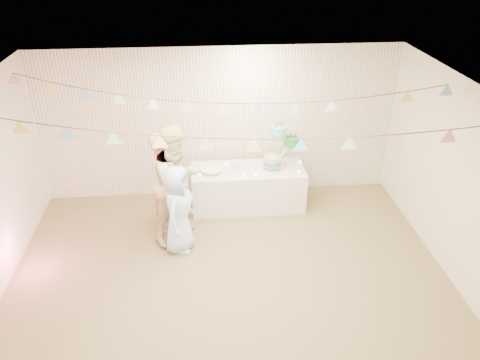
{
  "coord_description": "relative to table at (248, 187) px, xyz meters",
  "views": [
    {
      "loc": [
        -0.3,
        -4.84,
        4.29
      ],
      "look_at": [
        0.2,
        0.8,
        1.15
      ],
      "focal_mm": 35.0,
      "sensor_mm": 36.0,
      "label": 1
    }
  ],
  "objects": [
    {
      "name": "floor",
      "position": [
        -0.44,
        -1.97,
        -0.35
      ],
      "size": [
        6.0,
        6.0,
        0.0
      ],
      "primitive_type": "plane",
      "color": "brown",
      "rests_on": "ground"
    },
    {
      "name": "ceiling",
      "position": [
        -0.44,
        -1.97,
        2.25
      ],
      "size": [
        6.0,
        6.0,
        0.0
      ],
      "primitive_type": "plane",
      "color": "silver",
      "rests_on": "ground"
    },
    {
      "name": "back_wall",
      "position": [
        -0.44,
        0.53,
        0.95
      ],
      "size": [
        6.0,
        6.0,
        0.0
      ],
      "primitive_type": "plane",
      "color": "white",
      "rests_on": "ground"
    },
    {
      "name": "right_wall",
      "position": [
        2.56,
        -1.97,
        0.95
      ],
      "size": [
        5.0,
        5.0,
        0.0
      ],
      "primitive_type": "plane",
      "color": "white",
      "rests_on": "ground"
    },
    {
      "name": "table",
      "position": [
        0.0,
        0.0,
        0.0
      ],
      "size": [
        1.87,
        0.75,
        0.7
      ],
      "primitive_type": "cube",
      "color": "silver",
      "rests_on": "floor"
    },
    {
      "name": "cake_stand",
      "position": [
        0.55,
        0.05,
        0.78
      ],
      "size": [
        0.67,
        0.4,
        0.75
      ],
      "primitive_type": null,
      "color": "silver",
      "rests_on": "table"
    },
    {
      "name": "cake_bottom",
      "position": [
        0.4,
        -0.01,
        0.49
      ],
      "size": [
        0.31,
        0.31,
        0.15
      ],
      "primitive_type": null,
      "color": "teal",
      "rests_on": "cake_stand"
    },
    {
      "name": "cake_middle",
      "position": [
        0.73,
        0.14,
        0.76
      ],
      "size": [
        0.27,
        0.27,
        0.22
      ],
      "primitive_type": null,
      "color": "#1C8134",
      "rests_on": "cake_stand"
    },
    {
      "name": "cake_top_tier",
      "position": [
        0.49,
        0.02,
        1.03
      ],
      "size": [
        0.25,
        0.25,
        0.19
      ],
      "primitive_type": null,
      "color": "#4BC9ED",
      "rests_on": "cake_stand"
    },
    {
      "name": "platter",
      "position": [
        -0.61,
        -0.05,
        0.41
      ],
      "size": [
        0.36,
        0.36,
        0.02
      ],
      "primitive_type": "cylinder",
      "color": "white",
      "rests_on": "table"
    },
    {
      "name": "posy",
      "position": [
        -0.19,
        0.05,
        0.48
      ],
      "size": [
        0.13,
        0.13,
        0.15
      ],
      "primitive_type": null,
      "color": "white",
      "rests_on": "table"
    },
    {
      "name": "person_adult_a",
      "position": [
        -1.33,
        -0.53,
        0.47
      ],
      "size": [
        0.46,
        0.64,
        1.63
      ],
      "primitive_type": "imported",
      "rotation": [
        0.0,
        0.0,
        1.45
      ],
      "color": "#F4917F",
      "rests_on": "floor"
    },
    {
      "name": "person_adult_b",
      "position": [
        -1.12,
        -0.79,
        0.57
      ],
      "size": [
        1.11,
        1.13,
        1.84
      ],
      "primitive_type": "imported",
      "rotation": [
        0.0,
        0.0,
        0.85
      ],
      "color": "#D7CB84",
      "rests_on": "floor"
    },
    {
      "name": "person_child",
      "position": [
        -1.12,
        -1.1,
        0.33
      ],
      "size": [
        0.61,
        0.76,
        1.36
      ],
      "primitive_type": "imported",
      "rotation": [
        0.0,
        0.0,
        1.26
      ],
      "color": "#B2CCFD",
      "rests_on": "floor"
    },
    {
      "name": "bunting_back",
      "position": [
        -0.44,
        -0.87,
        2.0
      ],
      "size": [
        5.6,
        1.1,
        0.4
      ],
      "primitive_type": null,
      "color": "pink",
      "rests_on": "ceiling"
    },
    {
      "name": "bunting_front",
      "position": [
        -0.44,
        -2.17,
        1.97
      ],
      "size": [
        5.6,
        0.9,
        0.36
      ],
      "primitive_type": null,
      "color": "#72A5E5",
      "rests_on": "ceiling"
    },
    {
      "name": "tealight_0",
      "position": [
        -0.8,
        -0.15,
        0.37
      ],
      "size": [
        0.04,
        0.04,
        0.03
      ],
      "primitive_type": "cylinder",
      "color": "#FFD88C",
      "rests_on": "table"
    },
    {
      "name": "tealight_1",
      "position": [
        -0.35,
        0.18,
        0.37
      ],
      "size": [
        0.04,
        0.04,
        0.03
      ],
      "primitive_type": "cylinder",
      "color": "#FFD88C",
      "rests_on": "table"
    },
    {
      "name": "tealight_2",
      "position": [
        0.1,
        -0.22,
        0.37
      ],
      "size": [
        0.04,
        0.04,
        0.03
      ],
      "primitive_type": "cylinder",
      "color": "#FFD88C",
      "rests_on": "table"
    },
    {
      "name": "tealight_3",
      "position": [
        0.35,
        0.22,
        0.37
      ],
      "size": [
        0.04,
        0.04,
        0.03
      ],
      "primitive_type": "cylinder",
      "color": "#FFD88C",
      "rests_on": "table"
    },
    {
      "name": "tealight_4",
      "position": [
        0.82,
        -0.18,
        0.37
      ],
      "size": [
        0.04,
        0.04,
        0.03
      ],
      "primitive_type": "cylinder",
      "color": "#FFD88C",
      "rests_on": "table"
    },
    {
      "name": "tealight_5",
      "position": [
        0.9,
        0.15,
        0.37
      ],
      "size": [
        0.04,
        0.04,
        0.03
      ],
      "primitive_type": "cylinder",
      "color": "#FFD88C",
      "rests_on": "table"
    },
    {
      "name": "tealight_6",
      "position": [
        -0.08,
        -0.24,
        0.37
      ],
      "size": [
        0.04,
        0.04,
        0.03
      ],
      "primitive_type": "cylinder",
      "color": "#FFD88C",
      "rests_on": "table"
    }
  ]
}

